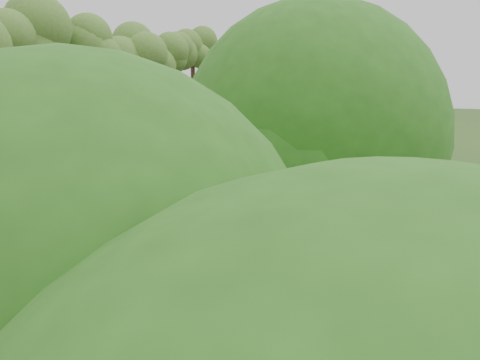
# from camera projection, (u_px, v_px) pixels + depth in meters

# --- Properties ---
(ground) EXTENTS (140.00, 140.00, 0.00)m
(ground) POSITION_uv_depth(u_px,v_px,m) (192.00, 248.00, 21.61)
(ground) COLOR #33511E
(ground) RESTS_ON ground
(road) EXTENTS (11.20, 66.00, 0.04)m
(road) POSITION_uv_depth(u_px,v_px,m) (194.00, 169.00, 36.85)
(road) COLOR black
(road) RESTS_ON ground
(sidewalk) EXTENTS (4.20, 66.00, 0.05)m
(sidewalk) POSITION_uv_depth(u_px,v_px,m) (285.00, 175.00, 34.98)
(sidewalk) COLOR gray
(sidewalk) RESTS_ON ground
(jersey_barrier) EXTENTS (0.42, 66.00, 0.60)m
(jersey_barrier) POSITION_uv_depth(u_px,v_px,m) (258.00, 170.00, 35.44)
(jersey_barrier) COLOR #ABCC17
(jersey_barrier) RESTS_ON ground
(rock_embankment) EXTENTS (5.00, 66.00, 4.00)m
(rock_embankment) POSITION_uv_depth(u_px,v_px,m) (108.00, 142.00, 38.21)
(rock_embankment) COLOR #595147
(rock_embankment) RESTS_ON ground
(chainlink_fence) EXTENTS (0.04, 66.00, 2.00)m
(chainlink_fence) POSITION_uv_depth(u_px,v_px,m) (312.00, 165.00, 34.21)
(chainlink_fence) COLOR slate
(chainlink_fence) RESTS_ON ground
(trees_embankment) EXTENTS (6.40, 66.00, 13.00)m
(trees_embankment) POSITION_uv_depth(u_px,v_px,m) (104.00, 42.00, 35.74)
(trees_embankment) COLOR #578230
(trees_embankment) RESTS_ON rock_embankment
(trees_fenceside) EXTENTS (7.00, 66.00, 14.00)m
(trees_fenceside) POSITION_uv_depth(u_px,v_px,m) (347.00, 89.00, 32.00)
(trees_fenceside) COLOR #398223
(trees_fenceside) RESTS_ON ground
(streetlight) EXTENTS (2.52, 0.22, 8.00)m
(streetlight) POSITION_uv_depth(u_px,v_px,m) (131.00, 115.00, 35.83)
(streetlight) COLOR gray
(streetlight) RESTS_ON ground
(signpost) EXTENTS (0.62, 0.09, 3.10)m
(signpost) POSITION_uv_depth(u_px,v_px,m) (189.00, 238.00, 18.01)
(signpost) COLOR gray
(signpost) RESTS_ON sidewalk
(construction_barrel) EXTENTS (0.53, 0.53, 0.87)m
(construction_barrel) POSITION_uv_depth(u_px,v_px,m) (310.00, 163.00, 37.15)
(construction_barrel) COLOR #F03200
(construction_barrel) RESTS_ON sidewalk
(concrete_block) EXTENTS (1.21, 0.95, 0.76)m
(concrete_block) POSITION_uv_depth(u_px,v_px,m) (275.00, 225.00, 23.40)
(concrete_block) COLOR gray
(concrete_block) RESTS_ON sidewalk
(car_1) EXTENTS (1.71, 4.45, 1.45)m
(car_1) POSITION_uv_depth(u_px,v_px,m) (18.00, 215.00, 24.02)
(car_1) COLOR white
(car_1) RESTS_ON road
(car_2) EXTENTS (2.55, 5.06, 1.37)m
(car_2) POSITION_uv_depth(u_px,v_px,m) (71.00, 189.00, 28.87)
(car_2) COLOR #4E2215
(car_2) RESTS_ON road
(car_3) EXTENTS (2.23, 4.75, 1.34)m
(car_3) POSITION_uv_depth(u_px,v_px,m) (157.00, 158.00, 37.97)
(car_3) COLOR black
(car_3) RESTS_ON road
(car_4) EXTENTS (1.90, 4.63, 1.57)m
(car_4) POSITION_uv_depth(u_px,v_px,m) (172.00, 149.00, 41.10)
(car_4) COLOR tan
(car_4) RESTS_ON road
(car_5) EXTENTS (2.04, 4.92, 1.58)m
(car_5) POSITION_uv_depth(u_px,v_px,m) (139.00, 156.00, 38.10)
(car_5) COLOR #A9ACAF
(car_5) RESTS_ON road
(car_6) EXTENTS (2.97, 5.78, 1.56)m
(car_6) POSITION_uv_depth(u_px,v_px,m) (198.00, 135.00, 48.47)
(car_6) COLOR black
(car_6) RESTS_ON road
(car_7) EXTENTS (2.35, 4.88, 1.37)m
(car_7) POSITION_uv_depth(u_px,v_px,m) (211.00, 129.00, 52.62)
(car_7) COLOR #994424
(car_7) RESTS_ON road
(car_8) EXTENTS (1.85, 4.30, 1.45)m
(car_8) POSITION_uv_depth(u_px,v_px,m) (199.00, 129.00, 52.77)
(car_8) COLOR silver
(car_8) RESTS_ON road
(painter_0) EXTENTS (0.72, 1.00, 1.91)m
(painter_0) POSITION_uv_depth(u_px,v_px,m) (225.00, 225.00, 21.92)
(painter_0) COLOR yellow
(painter_0) RESTS_ON sidewalk
(painter_1) EXTENTS (0.56, 0.66, 1.53)m
(painter_1) POSITION_uv_depth(u_px,v_px,m) (222.00, 228.00, 22.01)
(painter_1) COLOR silver
(painter_1) RESTS_ON sidewalk
(painter_2) EXTENTS (0.91, 1.04, 1.80)m
(painter_2) POSITION_uv_depth(u_px,v_px,m) (255.00, 186.00, 28.67)
(painter_2) COLOR black
(painter_2) RESTS_ON sidewalk
(painter_3) EXTENTS (0.65, 1.03, 1.52)m
(painter_3) POSITION_uv_depth(u_px,v_px,m) (256.00, 174.00, 32.39)
(painter_3) COLOR brown
(painter_3) RESTS_ON sidewalk
(person_far) EXTENTS (0.97, 0.65, 1.53)m
(person_far) POSITION_uv_depth(u_px,v_px,m) (295.00, 162.00, 36.04)
(person_far) COLOR black
(person_far) RESTS_ON sidewalk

